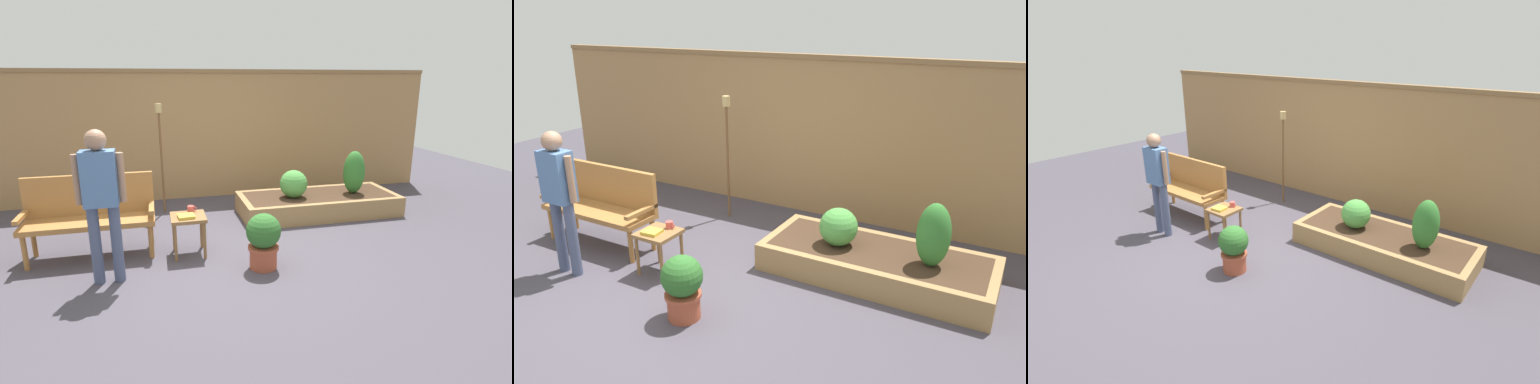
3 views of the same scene
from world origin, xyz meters
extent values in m
plane|color=#47424C|center=(0.00, 0.00, 0.00)|extent=(14.00, 14.00, 0.00)
cube|color=#A37A4C|center=(0.00, 2.60, 1.05)|extent=(8.40, 0.10, 2.10)
cube|color=olive|center=(0.00, 2.60, 2.13)|extent=(8.40, 0.14, 0.06)
cylinder|color=#A87038|center=(-0.84, 0.56, 0.20)|extent=(0.06, 0.06, 0.40)
cylinder|color=#A87038|center=(-0.84, 0.20, 0.20)|extent=(0.06, 0.06, 0.40)
cylinder|color=#A87038|center=(-2.16, 0.56, 0.20)|extent=(0.06, 0.06, 0.40)
cylinder|color=#A87038|center=(-2.16, 0.20, 0.20)|extent=(0.06, 0.06, 0.40)
cube|color=#A87038|center=(-1.50, 0.38, 0.43)|extent=(1.44, 0.48, 0.06)
cube|color=#A87038|center=(-1.50, 0.59, 0.70)|extent=(1.44, 0.06, 0.48)
cube|color=#A87038|center=(-2.19, 0.38, 0.56)|extent=(0.06, 0.48, 0.04)
cube|color=#A87038|center=(-0.81, 0.38, 0.56)|extent=(0.06, 0.48, 0.04)
cylinder|color=olive|center=(-0.24, 0.35, 0.22)|extent=(0.04, 0.04, 0.44)
cylinder|color=olive|center=(-0.24, 0.02, 0.22)|extent=(0.04, 0.04, 0.44)
cylinder|color=olive|center=(-0.57, 0.35, 0.22)|extent=(0.04, 0.04, 0.44)
cylinder|color=olive|center=(-0.57, 0.02, 0.22)|extent=(0.04, 0.04, 0.44)
cube|color=olive|center=(-0.40, 0.19, 0.46)|extent=(0.40, 0.40, 0.04)
cylinder|color=#CC4C47|center=(-0.36, 0.32, 0.52)|extent=(0.08, 0.08, 0.08)
torus|color=#CC4C47|center=(-0.31, 0.32, 0.52)|extent=(0.05, 0.01, 0.05)
cube|color=gold|center=(-0.43, 0.12, 0.50)|extent=(0.20, 0.18, 0.03)
cylinder|color=#A84C33|center=(0.35, -0.37, 0.11)|extent=(0.30, 0.30, 0.22)
cylinder|color=#A84C33|center=(0.35, -0.37, 0.24)|extent=(0.34, 0.34, 0.04)
sphere|color=#2D6628|center=(0.35, -0.37, 0.43)|extent=(0.38, 0.38, 0.38)
cube|color=#997547|center=(1.66, 0.77, 0.15)|extent=(2.40, 0.09, 0.30)
cube|color=#997547|center=(1.66, 1.68, 0.15)|extent=(2.40, 0.09, 0.30)
cube|color=#997547|center=(0.50, 1.23, 0.15)|extent=(0.09, 0.82, 0.30)
cube|color=#997547|center=(2.81, 1.23, 0.15)|extent=(0.09, 0.82, 0.30)
cube|color=#422D1E|center=(1.66, 1.23, 0.15)|extent=(2.22, 0.82, 0.30)
cylinder|color=brown|center=(1.23, 1.18, 0.33)|extent=(0.04, 0.04, 0.06)
sphere|color=#4C9942|center=(1.23, 1.18, 0.51)|extent=(0.41, 0.41, 0.41)
cylinder|color=brown|center=(2.21, 1.18, 0.33)|extent=(0.04, 0.04, 0.06)
ellipsoid|color=#33752D|center=(2.21, 1.18, 0.63)|extent=(0.33, 0.33, 0.65)
cylinder|color=brown|center=(-0.64, 1.88, 0.76)|extent=(0.03, 0.03, 1.53)
cylinder|color=tan|center=(-0.64, 1.88, 1.59)|extent=(0.10, 0.10, 0.13)
cylinder|color=#475170|center=(-1.16, -0.29, 0.41)|extent=(0.11, 0.11, 0.82)
cylinder|color=#475170|center=(-1.36, -0.29, 0.41)|extent=(0.11, 0.11, 0.82)
cube|color=#4C70A3|center=(-1.26, -0.29, 1.09)|extent=(0.32, 0.20, 0.54)
cylinder|color=#9E755B|center=(-1.06, -0.29, 1.09)|extent=(0.07, 0.07, 0.49)
cylinder|color=#9E755B|center=(-1.46, -0.29, 1.09)|extent=(0.07, 0.07, 0.49)
sphere|color=#9E755B|center=(-1.26, -0.29, 1.46)|extent=(0.20, 0.20, 0.20)
camera|label=1|loc=(-0.72, -4.27, 2.01)|focal=28.20mm
camera|label=2|loc=(2.94, -3.39, 2.63)|focal=34.64mm
camera|label=3|loc=(3.59, -3.42, 2.76)|focal=27.63mm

